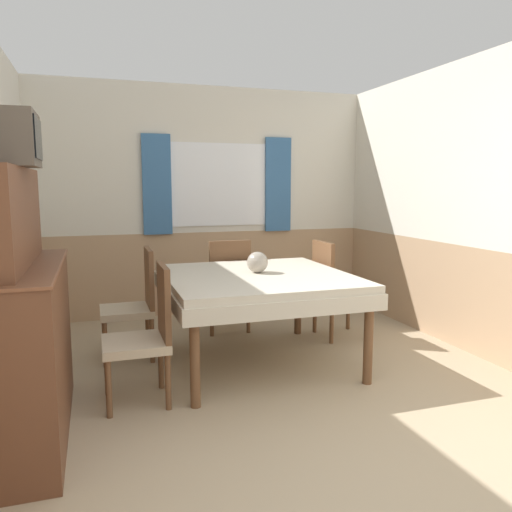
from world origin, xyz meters
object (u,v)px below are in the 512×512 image
Objects in this scene: dining_table at (257,286)px; chair_left_near at (146,331)px; sideboard at (21,324)px; chair_right_far at (334,287)px; chair_head_window at (227,284)px; vase at (257,262)px; chair_left_far at (135,301)px; tv at (10,139)px.

chair_left_near is (-0.95, -0.47, -0.17)m from dining_table.
chair_right_far is at bearing 24.79° from sideboard.
sideboard is at bearing -134.48° from chair_head_window.
vase reaches higher than dining_table.
sideboard is (-0.74, -1.22, 0.19)m from chair_left_far.
dining_table is 1.63× the size of chair_right_far.
chair_left_near is 5.38× the size of vase.
chair_right_far is 1.00× the size of chair_left_near.
sideboard is (-1.69, -0.75, 0.03)m from dining_table.
dining_table is at bearing -90.00° from chair_head_window.
dining_table is 1.63× the size of chair_left_far.
chair_left_near is 2.22× the size of tv.
chair_head_window is at bearing 45.52° from sideboard.
tv reaches higher than chair_right_far.
chair_head_window is at bearing 46.85° from tv.
sideboard is 1.05m from tv.
sideboard is at bearing -156.12° from dining_table.
chair_head_window is 0.99m from vase.
chair_right_far reaches higher than vase.
tv is at bearing -154.10° from dining_table.
chair_right_far reaches higher than dining_table.
vase is at bearing 25.13° from sideboard.
tv is at bearing -133.15° from chair_head_window.
chair_right_far is at bearing -63.62° from chair_left_near.
chair_left_far is 1.00× the size of chair_head_window.
chair_left_near reaches higher than dining_table.
chair_left_near is 0.81m from sideboard.
chair_left_near is 0.94m from chair_left_far.
vase is (0.02, 0.06, 0.19)m from dining_table.
tv is at bearing 150.64° from chair_left_far.
dining_table is 1.08m from chair_left_near.
sideboard is (-2.64, -1.22, 0.19)m from chair_right_far.
chair_left_near is 1.73m from chair_head_window.
tv reaches higher than chair_left_far.
sideboard is 1.90m from vase.
chair_left_far reaches higher than vase.
chair_right_far is 1.08m from chair_head_window.
dining_table is 0.20m from vase.
dining_table is 1.85m from sideboard.
tv is at bearing -152.91° from vase.
tv is (-0.72, -1.29, 1.24)m from chair_left_far.
chair_head_window is at bearing 91.50° from vase.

